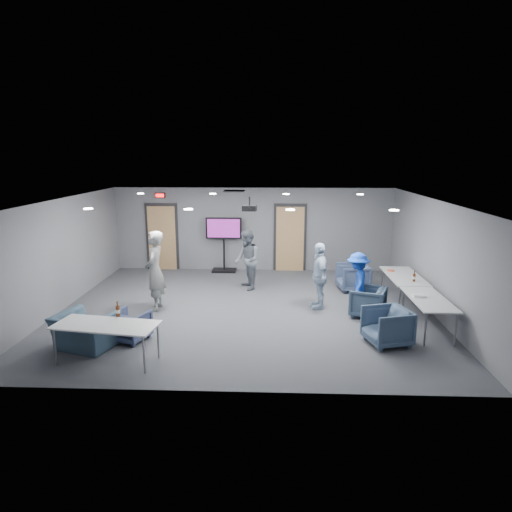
{
  "coord_description": "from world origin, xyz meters",
  "views": [
    {
      "loc": [
        0.7,
        -10.67,
        3.73
      ],
      "look_at": [
        0.23,
        0.69,
        1.2
      ],
      "focal_mm": 32.0,
      "sensor_mm": 36.0,
      "label": 1
    }
  ],
  "objects_px": {
    "table_right_a": "(404,277)",
    "bottle_right": "(414,277)",
    "person_b": "(247,260)",
    "chair_front_a": "(130,326)",
    "tv_stand": "(224,241)",
    "projector": "(250,208)",
    "chair_right_a": "(353,277)",
    "chair_right_b": "(368,302)",
    "bottle_front": "(118,311)",
    "table_right_b": "(428,301)",
    "table_front_left": "(106,326)",
    "person_a": "(155,271)",
    "chair_right_c": "(387,326)",
    "chair_front_b": "(85,331)",
    "person_d": "(357,282)",
    "person_c": "(319,276)"
  },
  "relations": [
    {
      "from": "bottle_front",
      "to": "table_right_b",
      "type": "bearing_deg",
      "value": 12.25
    },
    {
      "from": "chair_right_a",
      "to": "bottle_right",
      "type": "distance_m",
      "value": 2.07
    },
    {
      "from": "table_right_b",
      "to": "chair_right_a",
      "type": "bearing_deg",
      "value": 20.22
    },
    {
      "from": "chair_right_b",
      "to": "chair_front_b",
      "type": "relative_size",
      "value": 0.72
    },
    {
      "from": "chair_front_a",
      "to": "person_b",
      "type": "bearing_deg",
      "value": -100.16
    },
    {
      "from": "chair_front_b",
      "to": "table_front_left",
      "type": "bearing_deg",
      "value": 155.38
    },
    {
      "from": "person_b",
      "to": "chair_front_a",
      "type": "relative_size",
      "value": 2.46
    },
    {
      "from": "bottle_right",
      "to": "chair_right_a",
      "type": "bearing_deg",
      "value": 125.98
    },
    {
      "from": "chair_right_c",
      "to": "bottle_right",
      "type": "bearing_deg",
      "value": 135.9
    },
    {
      "from": "chair_right_b",
      "to": "tv_stand",
      "type": "height_order",
      "value": "tv_stand"
    },
    {
      "from": "chair_right_a",
      "to": "bottle_right",
      "type": "xyz_separation_m",
      "value": [
        1.19,
        -1.63,
        0.45
      ]
    },
    {
      "from": "person_c",
      "to": "bottle_front",
      "type": "height_order",
      "value": "person_c"
    },
    {
      "from": "table_right_b",
      "to": "bottle_right",
      "type": "bearing_deg",
      "value": -3.61
    },
    {
      "from": "table_right_a",
      "to": "bottle_right",
      "type": "xyz_separation_m",
      "value": [
        0.09,
        -0.55,
        0.14
      ]
    },
    {
      "from": "chair_front_a",
      "to": "table_front_left",
      "type": "bearing_deg",
      "value": 103.87
    },
    {
      "from": "chair_front_b",
      "to": "tv_stand",
      "type": "height_order",
      "value": "tv_stand"
    },
    {
      "from": "table_right_b",
      "to": "tv_stand",
      "type": "distance_m",
      "value": 7.02
    },
    {
      "from": "chair_right_c",
      "to": "projector",
      "type": "xyz_separation_m",
      "value": [
        -2.91,
        2.91,
        2.03
      ]
    },
    {
      "from": "table_front_left",
      "to": "bottle_front",
      "type": "distance_m",
      "value": 0.45
    },
    {
      "from": "person_a",
      "to": "bottle_front",
      "type": "distance_m",
      "value": 2.53
    },
    {
      "from": "person_c",
      "to": "chair_right_a",
      "type": "relative_size",
      "value": 2.0
    },
    {
      "from": "chair_right_a",
      "to": "tv_stand",
      "type": "distance_m",
      "value": 4.37
    },
    {
      "from": "person_c",
      "to": "table_right_b",
      "type": "distance_m",
      "value": 2.63
    },
    {
      "from": "bottle_right",
      "to": "table_front_left",
      "type": "bearing_deg",
      "value": -154.07
    },
    {
      "from": "person_a",
      "to": "chair_front_b",
      "type": "relative_size",
      "value": 1.82
    },
    {
      "from": "table_right_b",
      "to": "tv_stand",
      "type": "relative_size",
      "value": 1.02
    },
    {
      "from": "person_b",
      "to": "table_right_b",
      "type": "bearing_deg",
      "value": 35.61
    },
    {
      "from": "person_b",
      "to": "bottle_right",
      "type": "bearing_deg",
      "value": 50.44
    },
    {
      "from": "bottle_front",
      "to": "bottle_right",
      "type": "height_order",
      "value": "bottle_front"
    },
    {
      "from": "person_a",
      "to": "tv_stand",
      "type": "distance_m",
      "value": 4.02
    },
    {
      "from": "table_right_b",
      "to": "person_a",
      "type": "bearing_deg",
      "value": 79.39
    },
    {
      "from": "chair_right_c",
      "to": "projector",
      "type": "relative_size",
      "value": 2.17
    },
    {
      "from": "person_b",
      "to": "chair_front_b",
      "type": "distance_m",
      "value": 5.11
    },
    {
      "from": "tv_stand",
      "to": "projector",
      "type": "height_order",
      "value": "projector"
    },
    {
      "from": "person_b",
      "to": "chair_right_c",
      "type": "distance_m",
      "value": 4.83
    },
    {
      "from": "person_d",
      "to": "person_a",
      "type": "bearing_deg",
      "value": -78.16
    },
    {
      "from": "chair_right_a",
      "to": "chair_right_b",
      "type": "bearing_deg",
      "value": -7.24
    },
    {
      "from": "table_front_left",
      "to": "chair_front_a",
      "type": "bearing_deg",
      "value": 92.53
    },
    {
      "from": "person_a",
      "to": "table_front_left",
      "type": "height_order",
      "value": "person_a"
    },
    {
      "from": "table_right_b",
      "to": "person_b",
      "type": "bearing_deg",
      "value": 53.77
    },
    {
      "from": "bottle_front",
      "to": "projector",
      "type": "relative_size",
      "value": 0.78
    },
    {
      "from": "chair_right_a",
      "to": "chair_front_b",
      "type": "xyz_separation_m",
      "value": [
        -5.9,
        -4.16,
        -0.03
      ]
    },
    {
      "from": "person_b",
      "to": "bottle_front",
      "type": "relative_size",
      "value": 5.74
    },
    {
      "from": "table_right_b",
      "to": "person_d",
      "type": "bearing_deg",
      "value": 47.39
    },
    {
      "from": "person_d",
      "to": "tv_stand",
      "type": "distance_m",
      "value": 5.25
    },
    {
      "from": "chair_right_b",
      "to": "table_front_left",
      "type": "bearing_deg",
      "value": -41.36
    },
    {
      "from": "person_a",
      "to": "chair_front_b",
      "type": "distance_m",
      "value": 2.55
    },
    {
      "from": "chair_right_b",
      "to": "chair_right_a",
      "type": "bearing_deg",
      "value": -158.08
    },
    {
      "from": "chair_right_c",
      "to": "table_front_left",
      "type": "distance_m",
      "value": 5.42
    },
    {
      "from": "chair_right_a",
      "to": "chair_right_b",
      "type": "relative_size",
      "value": 1.06
    }
  ]
}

